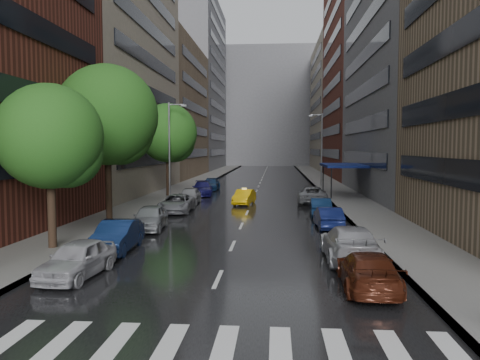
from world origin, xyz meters
name	(u,v)px	position (x,y,z in m)	size (l,w,h in m)	color
ground	(201,317)	(0.00, 0.00, 0.00)	(220.00, 220.00, 0.00)	gray
road	(260,184)	(0.00, 50.00, 0.01)	(14.00, 140.00, 0.01)	black
sidewalk_left	(194,183)	(-9.00, 50.00, 0.07)	(4.00, 140.00, 0.15)	gray
sidewalk_right	(327,184)	(9.00, 50.00, 0.07)	(4.00, 140.00, 0.15)	gray
crosswalk	(196,346)	(0.20, -2.00, 0.01)	(13.15, 2.80, 0.01)	silver
buildings_left	(165,76)	(-15.00, 58.79, 15.99)	(8.00, 108.00, 38.00)	maroon
buildings_right	(365,78)	(15.00, 56.70, 15.03)	(8.05, 109.10, 36.00)	#937A5B
building_far	(268,108)	(0.00, 118.00, 16.00)	(40.00, 14.00, 32.00)	slate
tree_near	(50,137)	(-8.60, 8.35, 5.48)	(5.03, 5.03, 8.01)	#382619
tree_mid	(107,115)	(-8.60, 16.09, 7.03)	(6.44, 6.44, 10.27)	#382619
tree_far	(168,133)	(-8.60, 32.80, 6.40)	(5.86, 5.86, 9.35)	#382619
taxi	(244,197)	(-0.57, 27.26, 0.65)	(1.38, 3.95, 1.30)	#E0AB0B
parked_cars_left	(178,202)	(-5.40, 22.35, 0.72)	(2.52, 41.27, 1.50)	#AFAEB4
parked_cars_right	(328,216)	(5.40, 15.66, 0.73)	(2.86, 30.29, 1.58)	#4B1D0F
street_lamp_left	(170,148)	(-7.72, 30.00, 4.89)	(1.74, 0.22, 9.00)	gray
street_lamp_right	(321,148)	(7.72, 45.00, 4.89)	(1.74, 0.22, 9.00)	gray
awning	(343,165)	(8.98, 35.00, 3.13)	(4.00, 8.00, 3.12)	navy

